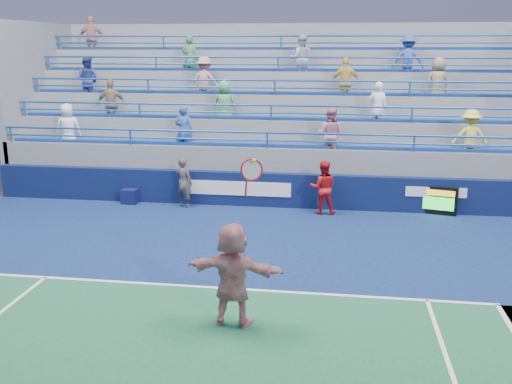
% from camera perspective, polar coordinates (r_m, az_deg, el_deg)
% --- Properties ---
extents(ground, '(120.00, 120.00, 0.00)m').
position_cam_1_polar(ground, '(12.23, -2.90, -9.69)').
color(ground, '#333538').
extents(sponsor_wall, '(18.00, 0.32, 1.10)m').
position_cam_1_polar(sponsor_wall, '(18.13, 1.04, 0.23)').
color(sponsor_wall, '#0A183B').
rests_on(sponsor_wall, ground).
extents(bleacher_stand, '(18.00, 5.60, 6.13)m').
position_cam_1_polar(bleacher_stand, '(21.60, 2.30, 5.21)').
color(bleacher_stand, slate).
rests_on(bleacher_stand, ground).
extents(serve_speed_board, '(1.26, 0.43, 0.88)m').
position_cam_1_polar(serve_speed_board, '(18.13, 17.55, -0.82)').
color(serve_speed_board, black).
rests_on(serve_speed_board, ground).
extents(judge_chair, '(0.51, 0.51, 0.86)m').
position_cam_1_polar(judge_chair, '(19.00, -12.44, -0.31)').
color(judge_chair, '#0D1543').
rests_on(judge_chair, ground).
extents(tennis_player, '(1.86, 0.76, 3.13)m').
position_cam_1_polar(tennis_player, '(10.41, -2.34, -8.24)').
color(tennis_player, silver).
rests_on(tennis_player, ground).
extents(line_judge, '(0.69, 0.57, 1.62)m').
position_cam_1_polar(line_judge, '(18.13, -7.23, 0.95)').
color(line_judge, '#131B35').
rests_on(line_judge, ground).
extents(ball_girl, '(0.85, 0.69, 1.65)m').
position_cam_1_polar(ball_girl, '(17.38, 6.71, 0.43)').
color(ball_girl, red).
rests_on(ball_girl, ground).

